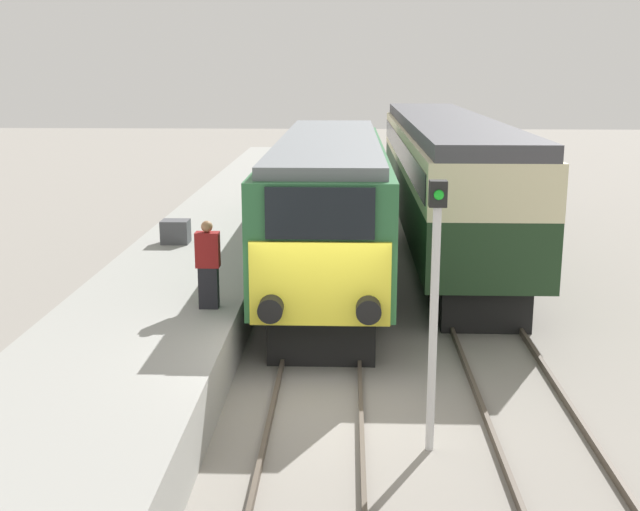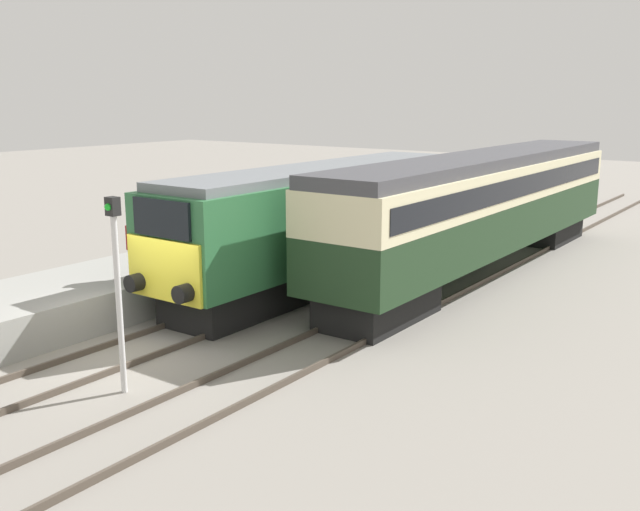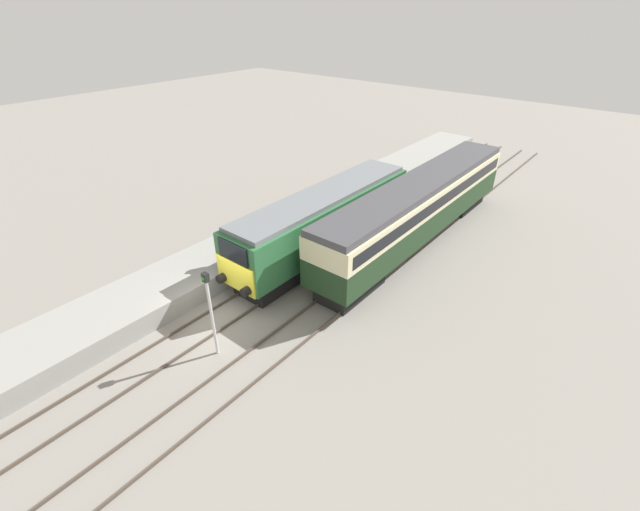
# 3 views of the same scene
# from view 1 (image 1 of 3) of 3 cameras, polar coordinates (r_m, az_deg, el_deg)

# --- Properties ---
(ground_plane) EXTENTS (120.00, 120.00, 0.00)m
(ground_plane) POSITION_cam_1_polar(r_m,az_deg,el_deg) (13.44, -0.20, -10.68)
(ground_plane) COLOR gray
(platform_left) EXTENTS (3.50, 50.00, 1.02)m
(platform_left) POSITION_cam_1_polar(r_m,az_deg,el_deg) (21.21, -8.29, -0.34)
(platform_left) COLOR gray
(platform_left) RESTS_ON ground_plane
(rails_near_track) EXTENTS (1.51, 60.00, 0.14)m
(rails_near_track) POSITION_cam_1_polar(r_m,az_deg,el_deg) (18.10, 0.42, -4.03)
(rails_near_track) COLOR #4C4238
(rails_near_track) RESTS_ON ground_plane
(rails_far_track) EXTENTS (1.50, 60.00, 0.14)m
(rails_far_track) POSITION_cam_1_polar(r_m,az_deg,el_deg) (18.32, 11.14, -4.06)
(rails_far_track) COLOR #4C4238
(rails_far_track) RESTS_ON ground_plane
(locomotive) EXTENTS (2.70, 13.40, 3.75)m
(locomotive) POSITION_cam_1_polar(r_m,az_deg,el_deg) (20.28, 0.65, 3.73)
(locomotive) COLOR black
(locomotive) RESTS_ON ground_plane
(passenger_carriage) EXTENTS (2.75, 17.76, 3.98)m
(passenger_carriage) POSITION_cam_1_polar(r_m,az_deg,el_deg) (24.90, 8.81, 6.11)
(passenger_carriage) COLOR black
(passenger_carriage) RESTS_ON ground_plane
(person_on_platform) EXTENTS (0.44, 0.26, 1.67)m
(person_on_platform) POSITION_cam_1_polar(r_m,az_deg,el_deg) (15.10, -7.96, -0.68)
(person_on_platform) COLOR black
(person_on_platform) RESTS_ON platform_left
(signal_post) EXTENTS (0.24, 0.28, 3.96)m
(signal_post) POSITION_cam_1_polar(r_m,az_deg,el_deg) (11.31, 8.15, -2.79)
(signal_post) COLOR silver
(signal_post) RESTS_ON ground_plane
(luggage_crate) EXTENTS (0.70, 0.56, 0.60)m
(luggage_crate) POSITION_cam_1_polar(r_m,az_deg,el_deg) (20.95, -10.23, 1.68)
(luggage_crate) COLOR #4C4C51
(luggage_crate) RESTS_ON platform_left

